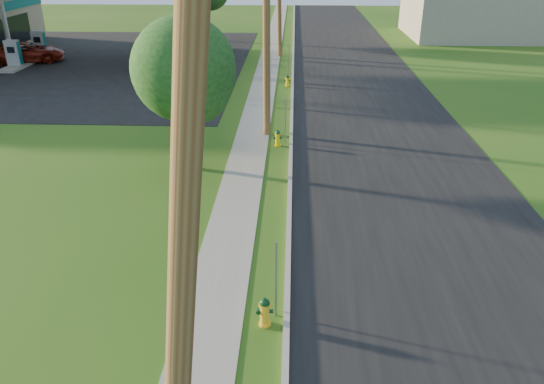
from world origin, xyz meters
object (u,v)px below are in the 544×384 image
object	(u,v)px
fuel_pump_se	(159,48)
car_red	(26,52)
fuel_pump_ne	(145,59)
hydrant_mid	(278,138)
hydrant_near	(265,312)
utility_pole_near	(182,264)
fuel_pump_nw	(14,58)
fuel_pump_sw	(40,47)
tree_verge	(186,74)
utility_pole_mid	(266,21)
hydrant_far	(287,81)

from	to	relation	value
fuel_pump_se	car_red	distance (m)	9.32
fuel_pump_ne	hydrant_mid	xyz separation A→B (m)	(9.43, -14.45, -0.37)
hydrant_near	car_red	world-z (taller)	car_red
hydrant_near	car_red	distance (m)	33.68
utility_pole_near	hydrant_near	distance (m)	6.60
utility_pole_near	fuel_pump_ne	bearing A→B (deg)	106.02
fuel_pump_nw	hydrant_near	bearing A→B (deg)	-54.71
fuel_pump_ne	hydrant_mid	bearing A→B (deg)	-56.86
fuel_pump_sw	hydrant_near	world-z (taller)	fuel_pump_sw
utility_pole_near	fuel_pump_se	distance (m)	36.34
fuel_pump_ne	fuel_pump_se	size ratio (longest dim) A/B	1.00
utility_pole_near	tree_verge	distance (m)	14.20
hydrant_near	hydrant_mid	distance (m)	11.70
hydrant_mid	fuel_pump_se	bearing A→B (deg)	117.08
fuel_pump_nw	fuel_pump_sw	bearing A→B (deg)	90.00
fuel_pump_ne	car_red	distance (m)	9.29
utility_pole_mid	tree_verge	size ratio (longest dim) A/B	1.72
hydrant_near	fuel_pump_ne	bearing A→B (deg)	109.98
utility_pole_near	fuel_pump_ne	distance (m)	32.51
utility_pole_near	fuel_pump_ne	xyz separation A→B (m)	(-8.90, 31.00, -4.08)
fuel_pump_sw	car_red	distance (m)	2.07
fuel_pump_sw	tree_verge	bearing A→B (deg)	-54.15
car_red	fuel_pump_sw	bearing A→B (deg)	-22.25
hydrant_far	utility_pole_near	bearing A→B (deg)	-91.68
tree_verge	utility_pole_near	bearing A→B (deg)	-79.18
utility_pole_mid	fuel_pump_ne	world-z (taller)	utility_pole_mid
hydrant_far	tree_verge	bearing A→B (deg)	-104.91
fuel_pump_se	fuel_pump_sw	bearing A→B (deg)	180.00
hydrant_far	hydrant_near	bearing A→B (deg)	-90.47
fuel_pump_nw	tree_verge	world-z (taller)	tree_verge
fuel_pump_nw	car_red	distance (m)	1.93
fuel_pump_nw	hydrant_near	distance (m)	32.04
fuel_pump_nw	fuel_pump_ne	distance (m)	9.00
fuel_pump_se	hydrant_near	size ratio (longest dim) A/B	4.22
fuel_pump_nw	car_red	xyz separation A→B (m)	(-0.08, 1.93, -0.00)
utility_pole_mid	hydrant_far	size ratio (longest dim) A/B	14.37
fuel_pump_nw	utility_pole_mid	bearing A→B (deg)	-35.99
fuel_pump_se	tree_verge	distance (m)	22.20
fuel_pump_se	car_red	xyz separation A→B (m)	(-9.08, -2.07, -0.00)
fuel_pump_se	hydrant_mid	size ratio (longest dim) A/B	4.44
utility_pole_near	hydrant_far	bearing A→B (deg)	88.32
utility_pole_mid	car_red	distance (m)	23.75
hydrant_far	car_red	size ratio (longest dim) A/B	0.13
fuel_pump_se	hydrant_far	world-z (taller)	fuel_pump_se
fuel_pump_nw	tree_verge	size ratio (longest dim) A/B	0.56
fuel_pump_sw	hydrant_near	distance (m)	35.38
utility_pole_mid	hydrant_mid	bearing A→B (deg)	-69.80
utility_pole_near	car_red	xyz separation A→B (m)	(-17.98, 32.93, -4.08)
fuel_pump_nw	hydrant_mid	xyz separation A→B (m)	(18.43, -14.45, -0.37)
fuel_pump_nw	car_red	size ratio (longest dim) A/B	0.62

